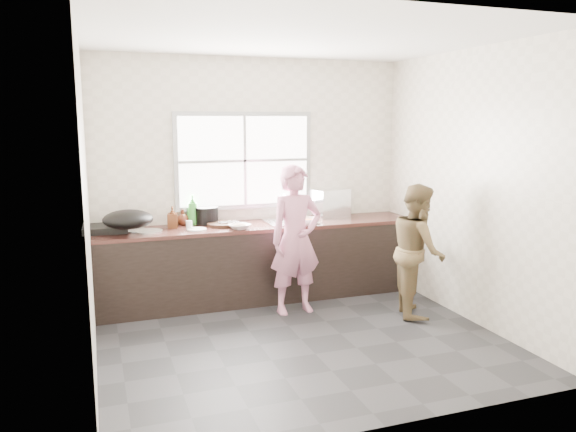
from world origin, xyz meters
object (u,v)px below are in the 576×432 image
object	(u,v)px
bowl_mince	(239,227)
dish_rack	(329,203)
bowl_crabs	(308,222)
pot_lid_left	(135,230)
cutting_board	(223,224)
burner	(105,228)
woman	(296,244)
glass_jar	(189,225)
bowl_held	(304,222)
black_pot	(206,215)
bottle_brown_short	(183,218)
bottle_green	(193,210)
person_side	(418,250)
bottle_brown_tall	(173,218)
plate_food	(197,229)
pot_lid_right	(149,231)
wok	(128,219)

from	to	relation	value
bowl_mince	dish_rack	size ratio (longest dim) A/B	0.52
bowl_crabs	pot_lid_left	bearing A→B (deg)	171.39
cutting_board	burner	bearing A→B (deg)	174.85
woman	bowl_mince	world-z (taller)	woman
glass_jar	bowl_held	bearing A→B (deg)	-7.06
bowl_held	pot_lid_left	xyz separation A→B (m)	(-1.80, 0.28, -0.03)
bowl_held	black_pot	bearing A→B (deg)	157.07
black_pot	pot_lid_left	bearing A→B (deg)	-169.40
bowl_mince	glass_jar	world-z (taller)	glass_jar
woman	burner	xyz separation A→B (m)	(-1.87, 0.71, 0.17)
woman	bottle_brown_short	bearing A→B (deg)	138.82
cutting_board	dish_rack	distance (m)	1.37
bowl_crabs	bottle_green	bearing A→B (deg)	160.00
dish_rack	glass_jar	bearing A→B (deg)	172.78
bottle_green	bowl_mince	bearing A→B (deg)	-46.40
black_pot	person_side	bearing A→B (deg)	-32.57
bottle_green	glass_jar	bearing A→B (deg)	-107.46
woman	glass_jar	xyz separation A→B (m)	(-1.02, 0.50, 0.18)
bowl_crabs	bottle_brown_tall	bearing A→B (deg)	168.08
person_side	glass_jar	distance (m)	2.41
bottle_brown_tall	bottle_brown_short	world-z (taller)	bottle_brown_tall
person_side	bowl_held	world-z (taller)	person_side
cutting_board	plate_food	bearing A→B (deg)	-153.74
bottle_green	bowl_held	bearing A→B (deg)	-20.77
dish_rack	pot_lid_right	xyz separation A→B (m)	(-2.15, -0.27, -0.16)
bottle_brown_short	wok	world-z (taller)	wok
dish_rack	pot_lid_left	xyz separation A→B (m)	(-2.28, -0.16, -0.16)
person_side	wok	bearing A→B (deg)	91.95
woman	bowl_crabs	xyz separation A→B (m)	(0.28, 0.34, 0.16)
burner	dish_rack	size ratio (longest dim) A/B	1.02
woman	bottle_brown_tall	world-z (taller)	woman
bottle_green	pot_lid_right	distance (m)	0.59
plate_food	glass_jar	distance (m)	0.10
black_pot	burner	world-z (taller)	black_pot
person_side	burner	size ratio (longest dim) A/B	3.06
woman	black_pot	distance (m)	1.12
person_side	pot_lid_right	distance (m)	2.79
bottle_brown_short	dish_rack	distance (m)	1.76
bottle_brown_short	glass_jar	xyz separation A→B (m)	(0.02, -0.29, -0.03)
person_side	bottle_brown_tall	world-z (taller)	person_side
bowl_mince	bowl_crabs	distance (m)	0.79
person_side	burner	distance (m)	3.26
bowl_held	burner	bearing A→B (deg)	170.14
glass_jar	plate_food	bearing A→B (deg)	-39.69
bowl_held	bottle_brown_tall	xyz separation A→B (m)	(-1.40, 0.31, 0.07)
pot_lid_right	person_side	bearing A→B (deg)	-20.82
cutting_board	black_pot	world-z (taller)	black_pot
plate_food	bottle_brown_tall	xyz separation A→B (m)	(-0.22, 0.21, 0.10)
dish_rack	bottle_brown_short	bearing A→B (deg)	163.44
person_side	bottle_brown_short	bearing A→B (deg)	80.58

